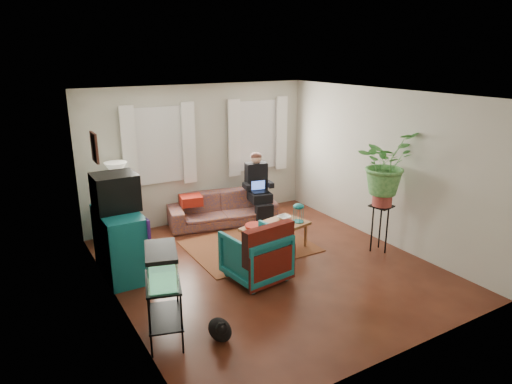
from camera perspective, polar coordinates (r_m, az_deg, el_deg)
floor at (r=7.09m, az=1.67°, el=-9.35°), size 4.50×5.00×0.01m
ceiling at (r=6.37m, az=1.88°, el=12.06°), size 4.50×5.00×0.01m
wall_back at (r=8.76m, az=-7.06°, el=4.74°), size 4.50×0.01×2.60m
wall_front at (r=4.82m, az=18.01°, el=-6.48°), size 4.50×0.01×2.60m
wall_left at (r=5.78m, az=-17.42°, el=-2.47°), size 0.01×5.00×2.60m
wall_right at (r=8.01m, az=15.50°, el=3.07°), size 0.01×5.00×2.60m
window_left at (r=8.41m, az=-12.07°, el=5.71°), size 1.08×0.04×1.38m
window_right at (r=9.26m, az=0.07°, el=7.11°), size 1.08×0.04×1.38m
curtains_left at (r=8.34m, az=-11.89°, el=5.62°), size 1.36×0.06×1.50m
curtains_right at (r=9.19m, az=0.33°, el=7.04°), size 1.36×0.06×1.50m
picture_frame at (r=6.43m, az=-19.47°, el=5.29°), size 0.04×0.32×0.40m
area_rug at (r=7.78m, az=-0.83°, el=-6.80°), size 2.01×1.61×0.01m
sofa at (r=8.70m, az=-4.31°, el=-1.46°), size 2.14×1.18×0.79m
seated_person at (r=8.84m, az=0.22°, el=0.30°), size 0.62×0.71×1.20m
side_table at (r=8.26m, az=-16.54°, el=-3.39°), size 0.58×0.58×0.73m
table_lamp at (r=8.05m, az=-16.95°, el=1.16°), size 0.43×0.43×0.67m
dresser at (r=6.97m, az=-16.60°, el=-6.16°), size 0.55×1.09×0.98m
crt_tv at (r=6.82m, az=-17.20°, el=0.03°), size 0.60×0.55×0.52m
aquarium_stand at (r=5.40m, az=-11.34°, el=-14.36°), size 0.55×0.75×0.75m
aquarium at (r=5.13m, az=-11.72°, el=-8.92°), size 0.50×0.68×0.39m
black_cat at (r=5.43m, az=-4.54°, el=-16.53°), size 0.34×0.43×0.32m
armchair at (r=6.59m, az=-0.04°, el=-7.60°), size 0.87×0.82×0.81m
serape_throw at (r=6.30m, az=1.70°, el=-7.14°), size 0.83×0.28×0.67m
coffee_table at (r=7.54m, az=2.43°, el=-5.76°), size 1.20×0.82×0.46m
cup_a at (r=7.21m, az=1.60°, el=-4.49°), size 0.15×0.15×0.10m
cup_b at (r=7.36m, az=3.73°, el=-4.08°), size 0.12×0.12×0.09m
bowl at (r=7.72m, az=3.52°, el=-3.21°), size 0.26×0.26×0.05m
snack_tray at (r=7.36m, az=-0.04°, el=-4.27°), size 0.40×0.40×0.04m
birdcage at (r=7.56m, az=5.33°, el=-2.59°), size 0.21×0.21×0.32m
plant_stand at (r=7.75m, az=15.20°, el=-4.40°), size 0.39×0.39×0.79m
potted_plant at (r=7.47m, az=15.76°, el=2.35°), size 1.04×0.94×1.00m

